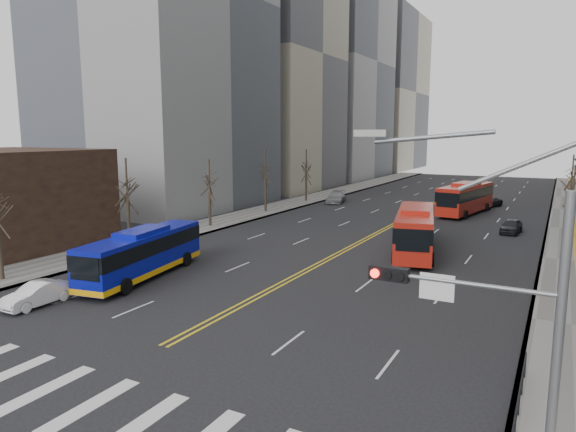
{
  "coord_description": "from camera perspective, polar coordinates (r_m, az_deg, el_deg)",
  "views": [
    {
      "loc": [
        14.97,
        -11.31,
        9.28
      ],
      "look_at": [
        0.9,
        15.04,
        4.49
      ],
      "focal_mm": 32.0,
      "sensor_mm": 36.0,
      "label": 1
    }
  ],
  "objects": [
    {
      "name": "signal_mast",
      "position": [
        14.08,
        22.05,
        -9.9
      ],
      "size": [
        5.37,
        0.37,
        9.39
      ],
      "color": "gray",
      "rests_on": "ground"
    },
    {
      "name": "centerline",
      "position": [
        68.61,
        15.23,
        1.02
      ],
      "size": [
        0.55,
        100.0,
        0.01
      ],
      "color": "gold",
      "rests_on": "ground"
    },
    {
      "name": "sidewalk_left",
      "position": [
        65.16,
        -1.09,
        0.99
      ],
      "size": [
        5.0,
        130.0,
        0.15
      ],
      "primitive_type": "cube",
      "color": "slate",
      "rests_on": "ground"
    },
    {
      "name": "car_dark_far",
      "position": [
        70.86,
        21.38,
        1.45
      ],
      "size": [
        3.35,
        4.76,
        1.21
      ],
      "primitive_type": "imported",
      "rotation": [
        0.0,
        0.0,
        -0.35
      ],
      "color": "black",
      "rests_on": "ground"
    },
    {
      "name": "office_towers",
      "position": [
        82.5,
        18.29,
        18.9
      ],
      "size": [
        83.0,
        134.0,
        58.0
      ],
      "color": "gray",
      "rests_on": "ground"
    },
    {
      "name": "red_bus_near",
      "position": [
        41.15,
        13.93,
        -1.29
      ],
      "size": [
        5.19,
        11.9,
        3.67
      ],
      "color": "#AE1E12",
      "rests_on": "ground"
    },
    {
      "name": "car_dark_mid",
      "position": [
        52.79,
        23.57,
        -1.03
      ],
      "size": [
        1.94,
        4.1,
        1.35
      ],
      "primitive_type": "imported",
      "rotation": [
        0.0,
        0.0,
        -0.09
      ],
      "color": "black",
      "rests_on": "ground"
    },
    {
      "name": "pedestrian_railing",
      "position": [
        19.28,
        24.33,
        -17.76
      ],
      "size": [
        0.06,
        6.06,
        1.02
      ],
      "color": "black",
      "rests_on": "sidewalk_right"
    },
    {
      "name": "red_bus_far",
      "position": [
        63.23,
        19.14,
        2.06
      ],
      "size": [
        4.71,
        12.1,
        3.73
      ],
      "color": "#AE1E12",
      "rests_on": "ground"
    },
    {
      "name": "crosswalk",
      "position": [
        20.93,
        -23.31,
        -17.98
      ],
      "size": [
        26.7,
        4.0,
        0.01
      ],
      "color": "silver",
      "rests_on": "ground"
    },
    {
      "name": "car_white",
      "position": [
        31.42,
        -26.08,
        -7.81
      ],
      "size": [
        1.38,
        3.89,
        1.28
      ],
      "primitive_type": "imported",
      "rotation": [
        0.0,
        0.0,
        -0.01
      ],
      "color": "white",
      "rests_on": "ground"
    },
    {
      "name": "blue_bus",
      "position": [
        34.68,
        -15.82,
        -3.89
      ],
      "size": [
        4.1,
        11.2,
        3.22
      ],
      "color": "#0A12A3",
      "rests_on": "ground"
    },
    {
      "name": "car_silver",
      "position": [
        70.1,
        5.36,
        2.08
      ],
      "size": [
        3.18,
        5.5,
        1.5
      ],
      "primitive_type": "imported",
      "rotation": [
        0.0,
        0.0,
        0.22
      ],
      "color": "gray",
      "rests_on": "ground"
    },
    {
      "name": "street_trees",
      "position": [
        51.12,
        2.32,
        4.16
      ],
      "size": [
        35.2,
        47.2,
        7.6
      ],
      "color": "#30261D",
      "rests_on": "ground"
    },
    {
      "name": "ground",
      "position": [
        20.93,
        -23.31,
        -17.99
      ],
      "size": [
        220.0,
        220.0,
        0.0
      ],
      "primitive_type": "plane",
      "color": "black"
    }
  ]
}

